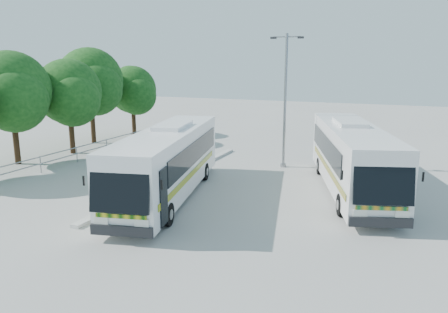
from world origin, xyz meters
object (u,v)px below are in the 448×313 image
at_px(tree_far_b, 12,90).
at_px(coach_adjacent, 352,156).
at_px(coach_main, 168,161).
at_px(tree_far_d, 91,81).
at_px(lamppost, 285,95).
at_px(tree_far_c, 69,92).
at_px(tree_far_e, 133,90).

distance_m(tree_far_b, coach_adjacent, 20.14).
bearing_deg(tree_far_b, coach_main, -10.47).
xyz_separation_m(tree_far_d, lamppost, (15.74, -1.91, -0.48)).
bearing_deg(tree_far_c, tree_far_e, 93.54).
height_order(tree_far_b, tree_far_e, tree_far_b).
height_order(tree_far_c, coach_main, tree_far_c).
xyz_separation_m(tree_far_d, tree_far_e, (0.68, 4.50, -0.93)).
bearing_deg(tree_far_e, lamppost, -23.04).
bearing_deg(tree_far_b, lamppost, 20.23).
bearing_deg(tree_far_e, tree_far_c, -86.46).
bearing_deg(coach_adjacent, tree_far_b, 167.95).
bearing_deg(tree_far_b, tree_far_e, 88.17).
distance_m(tree_far_e, coach_adjacent, 21.98).
relative_size(tree_far_b, tree_far_e, 1.17).
bearing_deg(coach_main, tree_far_b, 156.33).
relative_size(tree_far_e, lamppost, 0.75).
bearing_deg(lamppost, tree_far_d, 168.63).
bearing_deg(tree_far_e, tree_far_b, -91.83).
relative_size(tree_far_c, tree_far_e, 1.10).
bearing_deg(tree_far_e, coach_adjacent, -27.23).
xyz_separation_m(tree_far_c, tree_far_e, (-0.51, 8.20, -0.37)).
height_order(tree_far_c, tree_far_e, tree_far_c).
height_order(tree_far_c, lamppost, lamppost).
height_order(tree_far_b, tree_far_d, tree_far_d).
relative_size(tree_far_d, coach_adjacent, 0.63).
bearing_deg(lamppost, tree_far_c, -177.44).
xyz_separation_m(tree_far_b, tree_far_c, (0.89, 3.90, -0.31)).
bearing_deg(coach_main, tree_far_c, 137.99).
bearing_deg(coach_adjacent, tree_far_c, 156.47).
height_order(coach_main, coach_adjacent, coach_adjacent).
bearing_deg(coach_main, tree_far_e, 115.89).
distance_m(tree_far_b, coach_main, 12.55).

